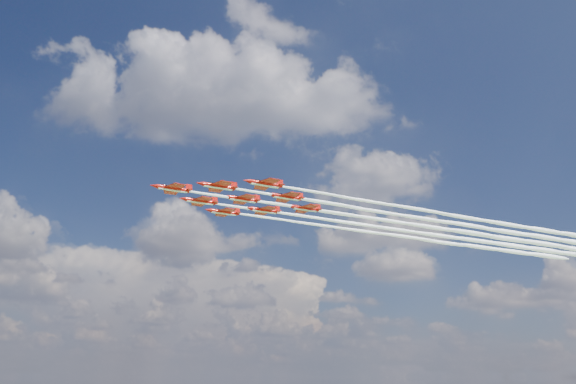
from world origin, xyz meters
name	(u,v)px	position (x,y,z in m)	size (l,w,h in m)	color
jet_lead	(389,221)	(38.57, 26.81, 73.22)	(134.30, 75.48, 2.87)	#B5100A
jet_row2_port	(429,219)	(51.17, 25.12, 73.22)	(134.30, 75.48, 2.87)	#B5100A
jet_row2_starb	(400,230)	(43.97, 38.32, 73.22)	(134.30, 75.48, 2.87)	#B5100A
jet_row3_port	(469,218)	(63.77, 23.43, 73.22)	(134.30, 75.48, 2.87)	#B5100A
jet_row3_centre	(437,228)	(56.58, 36.63, 73.22)	(134.30, 75.48, 2.87)	#B5100A
jet_row3_starb	(409,237)	(49.38, 49.83, 73.22)	(134.30, 75.48, 2.87)	#B5100A
jet_row4_port	(476,227)	(69.18, 34.94, 73.22)	(134.30, 75.48, 2.87)	#B5100A
jet_row4_starb	(445,236)	(61.98, 48.14, 73.22)	(134.30, 75.48, 2.87)	#B5100A
jet_tail	(481,235)	(74.58, 46.45, 73.22)	(134.30, 75.48, 2.87)	#B5100A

